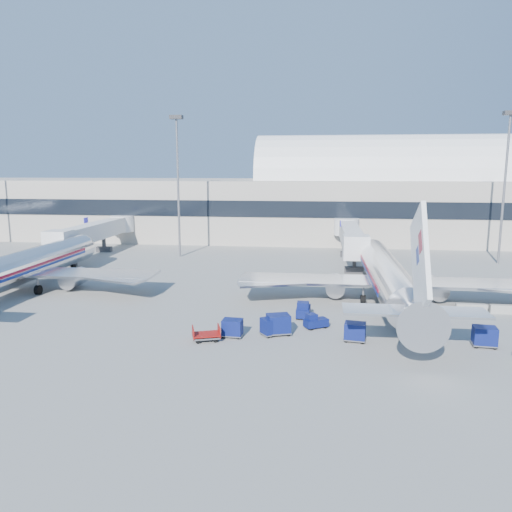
# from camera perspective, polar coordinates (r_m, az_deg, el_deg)

# --- Properties ---
(ground) EXTENTS (260.00, 260.00, 0.00)m
(ground) POSITION_cam_1_polar(r_m,az_deg,el_deg) (51.03, 4.10, -6.39)
(ground) COLOR gray
(ground) RESTS_ON ground
(terminal) EXTENTS (170.00, 28.15, 21.00)m
(terminal) POSITION_cam_1_polar(r_m,az_deg,el_deg) (106.29, -1.65, 6.31)
(terminal) COLOR #B2AA9E
(terminal) RESTS_ON ground
(airliner_main) EXTENTS (32.00, 37.26, 12.07)m
(airliner_main) POSITION_cam_1_polar(r_m,az_deg,el_deg) (55.15, 14.82, -2.32)
(airliner_main) COLOR silver
(airliner_main) RESTS_ON ground
(airliner_mid) EXTENTS (32.00, 37.26, 12.07)m
(airliner_mid) POSITION_cam_1_polar(r_m,az_deg,el_deg) (64.54, -25.31, -1.19)
(airliner_mid) COLOR silver
(airliner_mid) RESTS_ON ground
(jetbridge_near) EXTENTS (4.40, 27.50, 6.25)m
(jetbridge_near) POSITION_cam_1_polar(r_m,az_deg,el_deg) (80.56, 10.69, 2.38)
(jetbridge_near) COLOR silver
(jetbridge_near) RESTS_ON ground
(jetbridge_mid) EXTENTS (4.40, 27.50, 6.25)m
(jetbridge_mid) POSITION_cam_1_polar(r_m,az_deg,el_deg) (88.40, -17.64, 2.75)
(jetbridge_mid) COLOR silver
(jetbridge_mid) RESTS_ON ground
(mast_west) EXTENTS (2.00, 1.20, 22.60)m
(mast_west) POSITION_cam_1_polar(r_m,az_deg,el_deg) (82.01, -8.95, 10.18)
(mast_west) COLOR slate
(mast_west) RESTS_ON ground
(mast_east) EXTENTS (2.00, 1.20, 22.60)m
(mast_east) POSITION_cam_1_polar(r_m,az_deg,el_deg) (83.60, 26.69, 9.24)
(mast_east) COLOR slate
(mast_east) RESTS_ON ground
(barrier_near) EXTENTS (3.00, 0.55, 0.90)m
(barrier_near) POSITION_cam_1_polar(r_m,az_deg,el_deg) (55.04, 23.37, -5.50)
(barrier_near) COLOR #9E9E96
(barrier_near) RESTS_ON ground
(barrier_mid) EXTENTS (3.00, 0.55, 0.90)m
(barrier_mid) POSITION_cam_1_polar(r_m,az_deg,el_deg) (56.07, 26.62, -5.47)
(barrier_mid) COLOR #9E9E96
(barrier_mid) RESTS_ON ground
(tug_lead) EXTENTS (2.38, 1.98, 1.39)m
(tug_lead) POSITION_cam_1_polar(r_m,az_deg,el_deg) (46.09, 6.76, -7.42)
(tug_lead) COLOR #0A1450
(tug_lead) RESTS_ON ground
(tug_right) EXTENTS (2.46, 2.00, 1.44)m
(tug_right) POSITION_cam_1_polar(r_m,az_deg,el_deg) (47.92, 17.69, -7.13)
(tug_right) COLOR #0A1450
(tug_right) RESTS_ON ground
(tug_left) EXTENTS (1.40, 2.62, 1.67)m
(tug_left) POSITION_cam_1_polar(r_m,az_deg,el_deg) (49.11, 5.41, -6.14)
(tug_left) COLOR #0A1450
(tug_left) RESTS_ON ground
(cart_train_a) EXTENTS (2.44, 2.13, 1.81)m
(cart_train_a) POSITION_cam_1_polar(r_m,az_deg,el_deg) (43.98, 2.58, -7.77)
(cart_train_a) COLOR #0A1450
(cart_train_a) RESTS_ON ground
(cart_train_b) EXTENTS (2.24, 2.15, 1.57)m
(cart_train_b) POSITION_cam_1_polar(r_m,az_deg,el_deg) (43.83, 1.80, -8.00)
(cart_train_b) COLOR #0A1450
(cart_train_b) RESTS_ON ground
(cart_train_c) EXTENTS (1.86, 1.47, 1.56)m
(cart_train_c) POSITION_cam_1_polar(r_m,az_deg,el_deg) (43.46, -2.71, -8.17)
(cart_train_c) COLOR #0A1450
(cart_train_c) RESTS_ON ground
(cart_solo_near) EXTENTS (2.01, 1.65, 1.60)m
(cart_solo_near) POSITION_cam_1_polar(r_m,az_deg,el_deg) (43.18, 11.25, -8.45)
(cart_solo_near) COLOR #0A1450
(cart_solo_near) RESTS_ON ground
(cart_solo_far) EXTENTS (2.02, 1.62, 1.67)m
(cart_solo_far) POSITION_cam_1_polar(r_m,az_deg,el_deg) (45.17, 24.67, -8.32)
(cart_solo_far) COLOR #0A1450
(cart_solo_far) RESTS_ON ground
(cart_open_red) EXTENTS (2.69, 2.26, 0.62)m
(cart_open_red) POSITION_cam_1_polar(r_m,az_deg,el_deg) (42.84, -5.68, -9.04)
(cart_open_red) COLOR slate
(cart_open_red) RESTS_ON ground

